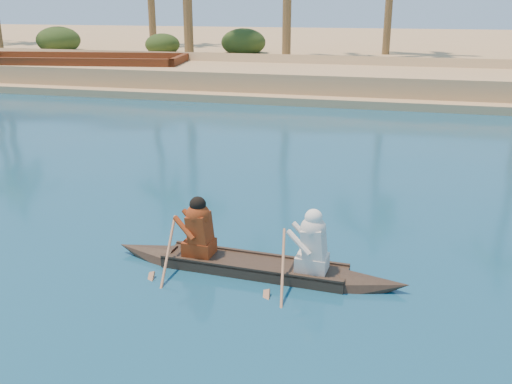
% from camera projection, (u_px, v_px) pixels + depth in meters
% --- Properties ---
extents(sandy_embankment, '(150.00, 51.00, 1.50)m').
position_uv_depth(sandy_embankment, '(286.00, 50.00, 50.18)').
color(sandy_embankment, tan).
rests_on(sandy_embankment, ground).
extents(shrub_cluster, '(100.00, 6.00, 2.40)m').
position_uv_depth(shrub_cluster, '(236.00, 58.00, 35.84)').
color(shrub_cluster, '#253E16').
rests_on(shrub_cluster, ground).
extents(canoe, '(5.46, 1.04, 1.50)m').
position_uv_depth(canoe, '(254.00, 257.00, 10.12)').
color(canoe, '#37281E').
rests_on(canoe, ground).
extents(barge_mid, '(12.56, 5.83, 2.01)m').
position_uv_depth(barge_mid, '(79.00, 73.00, 32.49)').
color(barge_mid, '#602414').
rests_on(barge_mid, ground).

